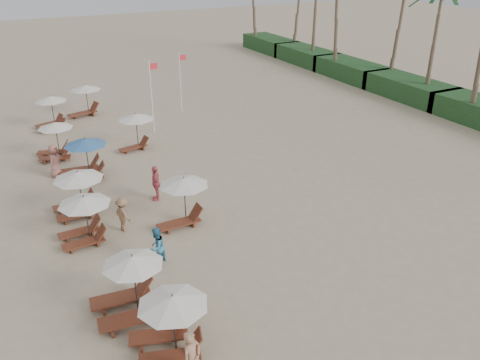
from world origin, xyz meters
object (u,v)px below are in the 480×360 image
lounger_station_0 (167,325)px  inland_station_0 (182,198)px  inland_station_1 (135,126)px  beachgoer_near (192,358)px  lounger_station_4 (82,160)px  beachgoer_far_a (156,183)px  lounger_station_3 (76,192)px  lounger_station_5 (54,140)px  lounger_station_2 (82,218)px  flag_pole_near (152,94)px  inland_station_2 (84,99)px  beachgoer_mid_a (157,247)px  beachgoer_far_b (55,161)px  lounger_station_1 (127,290)px  beachgoer_mid_b (123,214)px  lounger_station_6 (50,112)px

lounger_station_0 → inland_station_0: (3.26, 7.08, 0.31)m
inland_station_1 → beachgoer_near: bearing=-101.9°
lounger_station_4 → beachgoer_far_a: lounger_station_4 is taller
lounger_station_3 → lounger_station_5: bearing=88.8°
lounger_station_2 → flag_pole_near: 13.54m
inland_station_2 → beachgoer_mid_a: (-1.43, -20.60, -0.48)m
inland_station_2 → beachgoer_far_b: size_ratio=1.53×
beachgoer_mid_a → beachgoer_far_a: 5.60m
lounger_station_0 → lounger_station_5: size_ratio=1.08×
lounger_station_1 → beachgoer_mid_b: 5.66m
lounger_station_5 → beachgoer_far_a: 8.65m
lounger_station_0 → beachgoer_mid_a: 4.82m
lounger_station_5 → lounger_station_3: bearing=-91.2°
lounger_station_3 → flag_pole_near: flag_pole_near is taller
lounger_station_1 → lounger_station_5: bearing=90.0°
lounger_station_2 → beachgoer_far_b: bearing=90.2°
beachgoer_mid_b → beachgoer_far_b: 7.51m
inland_station_2 → beachgoer_mid_b: inland_station_2 is taller
lounger_station_0 → lounger_station_6: size_ratio=1.06×
lounger_station_1 → inland_station_2: bearing=81.9°
beachgoer_far_b → lounger_station_4: bearing=-89.8°
beachgoer_far_a → inland_station_2: bearing=-160.1°
lounger_station_5 → beachgoer_mid_a: 13.30m
lounger_station_4 → lounger_station_5: size_ratio=1.14×
beachgoer_far_a → lounger_station_4: bearing=-128.9°
beachgoer_far_b → lounger_station_3: bearing=-143.4°
lounger_station_0 → lounger_station_5: bearing=92.0°
lounger_station_6 → lounger_station_1: bearing=-91.6°
beachgoer_mid_a → lounger_station_6: bearing=-125.8°
lounger_station_4 → beachgoer_mid_a: 9.61m
lounger_station_1 → lounger_station_3: lounger_station_1 is taller
inland_station_2 → lounger_station_6: bearing=-144.6°
beachgoer_near → beachgoer_far_b: (-1.22, 16.57, 0.02)m
lounger_station_4 → lounger_station_5: 3.72m
lounger_station_4 → beachgoer_mid_b: (0.45, -6.42, -0.24)m
beachgoer_far_b → flag_pole_near: (7.03, 4.10, 1.77)m
lounger_station_3 → beachgoer_near: 11.80m
beachgoer_far_a → beachgoer_near: bearing=4.8°
lounger_station_0 → beachgoer_mid_b: bearing=84.5°
lounger_station_4 → beachgoer_far_b: size_ratio=1.45×
lounger_station_0 → flag_pole_near: 20.17m
lounger_station_1 → inland_station_1: size_ratio=1.05×
beachgoer_near → flag_pole_near: size_ratio=0.37×
lounger_station_5 → beachgoer_mid_b: lounger_station_5 is taller
beachgoer_mid_a → lounger_station_0: bearing=35.6°
lounger_station_0 → beachgoer_far_a: 10.41m
inland_station_2 → beachgoer_far_a: inland_station_2 is taller
lounger_station_2 → beachgoer_far_b: lounger_station_2 is taller
lounger_station_6 → inland_station_0: 16.60m
lounger_station_2 → beachgoer_mid_a: size_ratio=1.48×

